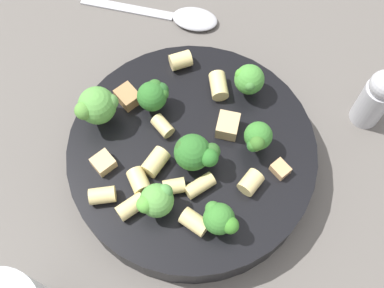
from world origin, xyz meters
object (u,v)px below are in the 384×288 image
object	(u,v)px
broccoli_floret_4	(156,200)
pasta_bowl	(192,156)
rigatoni_6	(131,207)
pepper_shaker	(376,98)
rigatoni_9	(102,195)
rigatoni_10	(174,186)
broccoli_floret_2	(97,106)
rigatoni_2	(139,181)
rigatoni_0	(181,60)
spoon	(177,16)
broccoli_floret_6	(258,140)
broccoli_floret_5	(220,219)
chicken_chunk_1	(103,163)
rigatoni_1	(219,86)
rigatoni_3	(194,222)
rigatoni_7	(155,162)
rigatoni_8	(163,126)
rigatoni_4	(200,186)
rigatoni_5	(251,182)
chicken_chunk_0	(280,169)
chicken_chunk_3	(228,126)
broccoli_floret_3	(197,152)
broccoli_floret_0	(249,80)
chicken_chunk_2	(128,97)
broccoli_floret_1	(154,95)

from	to	relation	value
broccoli_floret_4	pasta_bowl	bearing A→B (deg)	60.92
rigatoni_6	pepper_shaker	distance (m)	0.28
rigatoni_9	rigatoni_10	xyz separation A→B (m)	(0.07, 0.01, -0.00)
broccoli_floret_2	rigatoni_2	world-z (taller)	broccoli_floret_2
rigatoni_0	spoon	bearing A→B (deg)	92.17
broccoli_floret_6	rigatoni_10	world-z (taller)	broccoli_floret_6
broccoli_floret_5	chicken_chunk_1	distance (m)	0.13
broccoli_floret_2	chicken_chunk_1	bearing A→B (deg)	-84.26
rigatoni_1	rigatoni_3	size ratio (longest dim) A/B	1.08
rigatoni_7	broccoli_floret_4	bearing A→B (deg)	-87.54
rigatoni_1	pepper_shaker	size ratio (longest dim) A/B	0.34
broccoli_floret_4	rigatoni_8	distance (m)	0.08
rigatoni_6	rigatoni_9	bearing A→B (deg)	156.76
rigatoni_4	chicken_chunk_1	xyz separation A→B (m)	(-0.09, 0.03, -0.00)
rigatoni_1	rigatoni_5	xyz separation A→B (m)	(0.02, -0.11, -0.00)
chicken_chunk_1	spoon	xyz separation A→B (m)	(0.07, 0.21, -0.04)
chicken_chunk_1	broccoli_floret_5	bearing A→B (deg)	-30.31
chicken_chunk_0	broccoli_floret_2	bearing A→B (deg)	160.63
chicken_chunk_0	chicken_chunk_3	distance (m)	0.07
pasta_bowl	rigatoni_1	size ratio (longest dim) A/B	9.05
broccoli_floret_3	rigatoni_8	size ratio (longest dim) A/B	1.89
rigatoni_2	rigatoni_6	bearing A→B (deg)	-104.89
broccoli_floret_6	rigatoni_3	world-z (taller)	broccoli_floret_6
broccoli_floret_0	rigatoni_5	xyz separation A→B (m)	(-0.01, -0.10, -0.01)
rigatoni_1	rigatoni_8	xyz separation A→B (m)	(-0.06, -0.04, -0.00)
rigatoni_0	rigatoni_1	xyz separation A→B (m)	(0.04, -0.03, -0.00)
chicken_chunk_0	chicken_chunk_2	world-z (taller)	chicken_chunk_2
chicken_chunk_3	rigatoni_1	bearing A→B (deg)	98.05
rigatoni_5	chicken_chunk_2	size ratio (longest dim) A/B	0.92
rigatoni_7	chicken_chunk_2	bearing A→B (deg)	111.15
rigatoni_7	rigatoni_0	bearing A→B (deg)	77.20
broccoli_floret_2	rigatoni_9	bearing A→B (deg)	-85.88
broccoli_floret_3	rigatoni_5	bearing A→B (deg)	-27.28
broccoli_floret_1	pepper_shaker	xyz separation A→B (m)	(0.23, 0.00, -0.02)
broccoli_floret_3	rigatoni_1	size ratio (longest dim) A/B	1.53
rigatoni_5	rigatoni_6	size ratio (longest dim) A/B	0.78
rigatoni_1	chicken_chunk_1	world-z (taller)	rigatoni_1
rigatoni_6	chicken_chunk_1	bearing A→B (deg)	121.71
rigatoni_10	pepper_shaker	size ratio (longest dim) A/B	0.25
broccoli_floret_0	broccoli_floret_3	world-z (taller)	broccoli_floret_3
rigatoni_0	rigatoni_4	bearing A→B (deg)	-83.81
broccoli_floret_0	rigatoni_8	size ratio (longest dim) A/B	1.73
rigatoni_9	chicken_chunk_2	size ratio (longest dim) A/B	1.06
chicken_chunk_3	rigatoni_7	bearing A→B (deg)	-152.57
rigatoni_7	chicken_chunk_3	world-z (taller)	same
rigatoni_10	pepper_shaker	distance (m)	0.23
broccoli_floret_3	rigatoni_3	xyz separation A→B (m)	(-0.00, -0.06, -0.02)
pepper_shaker	rigatoni_10	bearing A→B (deg)	-155.87
broccoli_floret_3	broccoli_floret_4	bearing A→B (deg)	-130.14
rigatoni_7	spoon	bearing A→B (deg)	83.97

